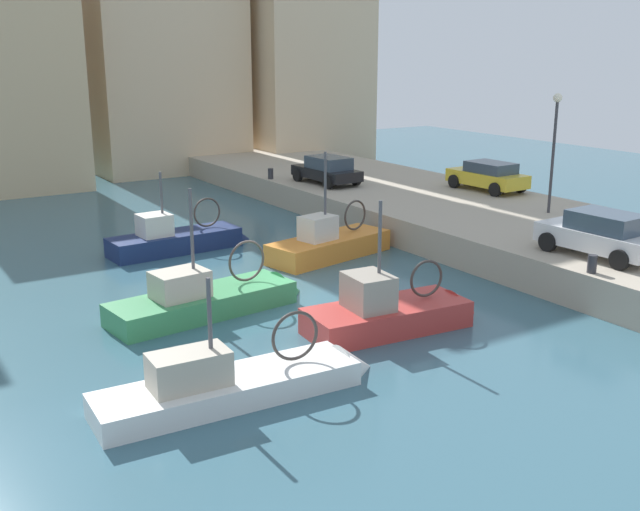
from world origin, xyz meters
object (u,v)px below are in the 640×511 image
(fishing_boat_white, at_px, (243,392))
(fishing_boat_orange, at_px, (335,253))
(fishing_boat_navy, at_px, (182,247))
(parked_car_yellow, at_px, (488,176))
(parked_car_black, at_px, (327,170))
(parked_car_white, at_px, (601,234))
(mooring_bollard_mid, at_px, (592,264))
(quay_streetlamp, at_px, (555,133))
(mooring_bollard_north, at_px, (271,174))
(fishing_boat_red, at_px, (396,323))
(fishing_boat_green, at_px, (213,308))

(fishing_boat_white, bearing_deg, fishing_boat_orange, 46.54)
(fishing_boat_navy, height_order, parked_car_yellow, fishing_boat_navy)
(parked_car_black, xyz_separation_m, parked_car_white, (0.02, -16.21, 0.05))
(parked_car_yellow, distance_m, mooring_bollard_mid, 13.63)
(parked_car_yellow, xyz_separation_m, quay_streetlamp, (-1.48, -5.02, 2.55))
(parked_car_black, distance_m, mooring_bollard_north, 3.24)
(fishing_boat_red, distance_m, fishing_boat_white, 5.95)
(fishing_boat_navy, xyz_separation_m, fishing_boat_red, (1.81, -11.40, 0.02))
(parked_car_white, bearing_deg, mooring_bollard_north, 95.27)
(fishing_boat_orange, distance_m, mooring_bollard_north, 11.10)
(fishing_boat_green, distance_m, fishing_boat_red, 5.62)
(fishing_boat_orange, xyz_separation_m, quay_streetlamp, (8.70, -2.82, 4.34))
(fishing_boat_navy, distance_m, mooring_bollard_mid, 15.48)
(fishing_boat_navy, distance_m, fishing_boat_red, 11.55)
(parked_car_white, height_order, mooring_bollard_north, parked_car_white)
(fishing_boat_red, bearing_deg, fishing_boat_navy, 99.04)
(fishing_boat_navy, relative_size, parked_car_yellow, 1.53)
(fishing_boat_green, xyz_separation_m, mooring_bollard_north, (9.74, 13.95, 1.35))
(fishing_boat_green, height_order, parked_car_yellow, fishing_boat_green)
(fishing_boat_white, distance_m, quay_streetlamp, 18.88)
(mooring_bollard_north, bearing_deg, parked_car_white, -84.73)
(fishing_boat_green, xyz_separation_m, parked_car_white, (11.49, -4.98, 1.83))
(fishing_boat_orange, bearing_deg, parked_car_white, -60.11)
(parked_car_yellow, relative_size, quay_streetlamp, 0.82)
(fishing_boat_white, distance_m, parked_car_black, 21.64)
(fishing_boat_red, relative_size, parked_car_yellow, 1.42)
(fishing_boat_navy, distance_m, parked_car_yellow, 15.06)
(parked_car_black, height_order, parked_car_yellow, parked_car_yellow)
(fishing_boat_green, bearing_deg, fishing_boat_white, -108.34)
(fishing_boat_orange, relative_size, fishing_boat_white, 0.88)
(quay_streetlamp, bearing_deg, parked_car_black, 110.18)
(fishing_boat_navy, distance_m, fishing_boat_orange, 6.11)
(fishing_boat_navy, height_order, fishing_boat_red, fishing_boat_red)
(fishing_boat_green, bearing_deg, parked_car_black, 44.42)
(parked_car_yellow, bearing_deg, mooring_bollard_north, 130.37)
(mooring_bollard_mid, height_order, mooring_bollard_north, same)
(fishing_boat_navy, bearing_deg, parked_car_yellow, -6.69)
(mooring_bollard_mid, bearing_deg, parked_car_white, 31.60)
(fishing_boat_navy, bearing_deg, quay_streetlamp, -26.82)
(fishing_boat_navy, relative_size, fishing_boat_red, 1.07)
(mooring_bollard_mid, bearing_deg, fishing_boat_red, 161.70)
(fishing_boat_orange, relative_size, quay_streetlamp, 1.27)
(fishing_boat_white, xyz_separation_m, quay_streetlamp, (17.28, 6.24, 4.33))
(fishing_boat_orange, distance_m, mooring_bollard_mid, 9.99)
(parked_car_black, bearing_deg, fishing_boat_green, -135.58)
(mooring_bollard_mid, distance_m, quay_streetlamp, 9.18)
(fishing_boat_red, bearing_deg, fishing_boat_orange, 69.05)
(fishing_boat_green, relative_size, parked_car_white, 1.65)
(quay_streetlamp, bearing_deg, fishing_boat_red, -158.10)
(parked_car_white, bearing_deg, fishing_boat_green, 156.56)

